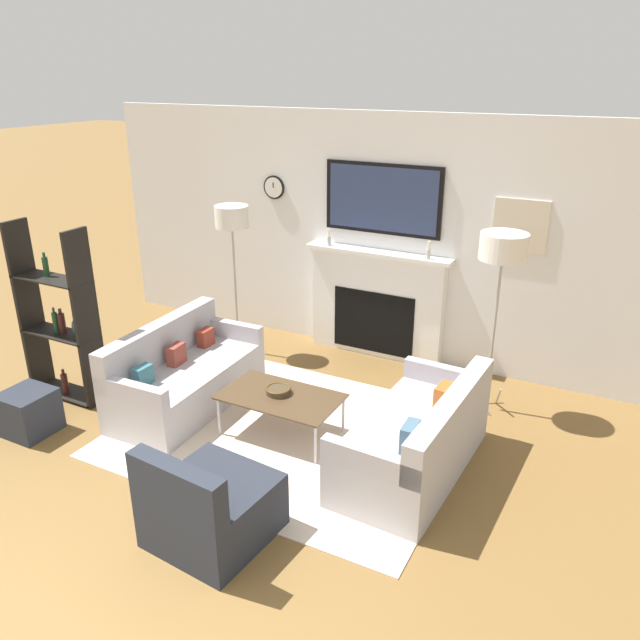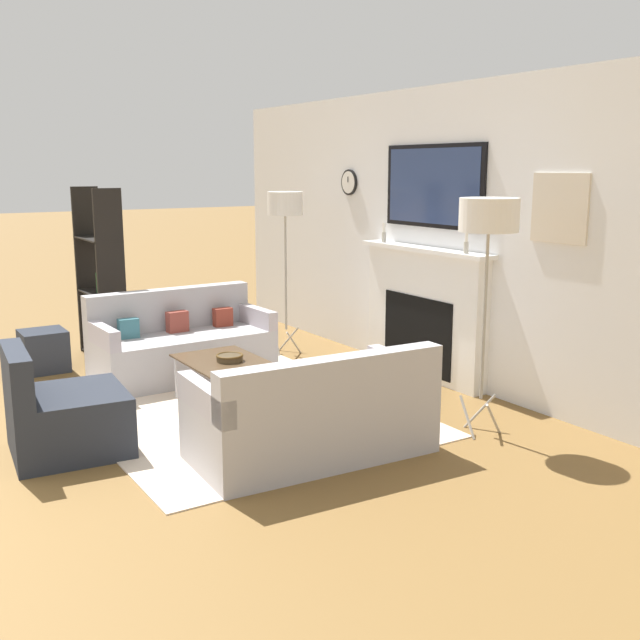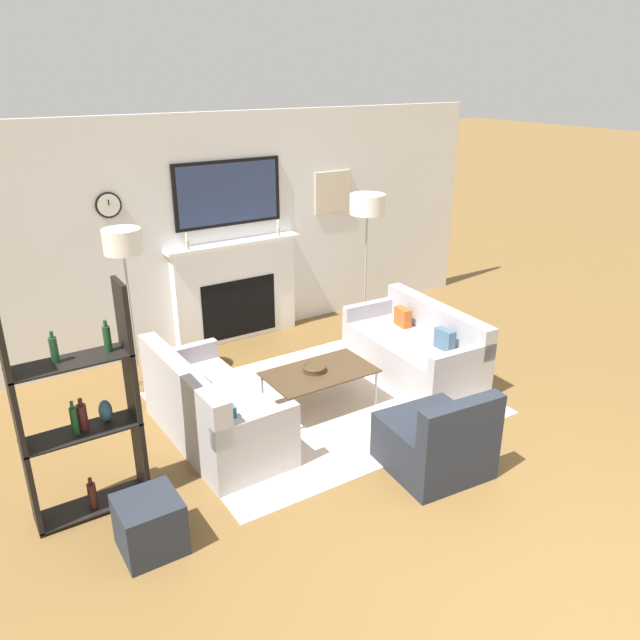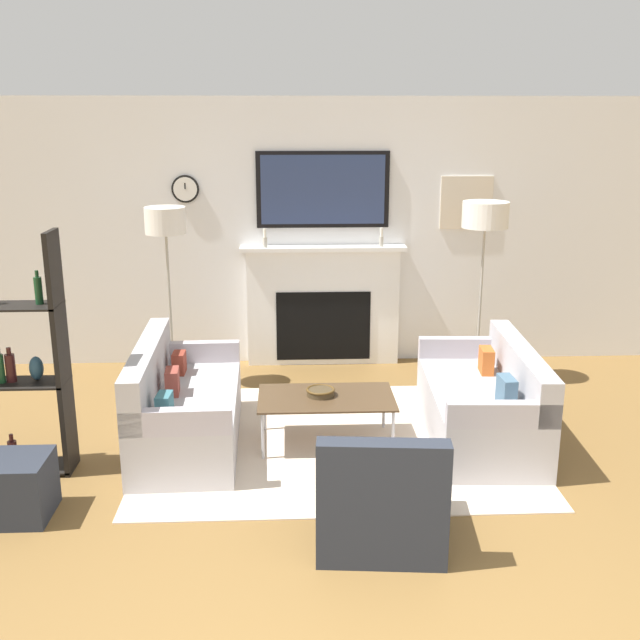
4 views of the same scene
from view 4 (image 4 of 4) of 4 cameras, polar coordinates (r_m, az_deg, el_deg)
name	(u,v)px [view 4 (image 4 of 4)]	position (r m, az deg, el deg)	size (l,w,h in m)	color
fireplace_wall	(323,246)	(7.69, 0.23, 5.69)	(7.19, 0.28, 2.70)	white
area_rug	(335,440)	(6.07, 1.14, -9.16)	(3.01, 2.39, 0.01)	beige
couch_left	(182,409)	(6.00, -10.44, -6.72)	(0.81, 1.66, 0.82)	#AFACB0
couch_right	(484,406)	(6.15, 12.40, -6.38)	(0.87, 1.67, 0.77)	#AFACB0
armchair	(380,500)	(4.69, 4.62, -13.52)	(0.82, 0.83, 0.77)	#272B35
coffee_table	(326,400)	(5.89, 0.48, -6.08)	(1.06, 0.62, 0.40)	#4C3823
decorative_bowl	(321,392)	(5.89, 0.04, -5.48)	(0.23, 0.23, 0.06)	#473924
floor_lamp_left	(165,224)	(6.96, -11.69, 7.18)	(0.37, 0.37, 1.73)	#9E998E
floor_lamp_right	(485,217)	(7.11, 12.48, 7.64)	(0.43, 0.43, 1.76)	#9E998E
shelf_unit	(7,363)	(5.74, -22.74, -3.07)	(0.83, 0.28, 1.77)	black
ottoman	(17,488)	(5.32, -22.07, -11.75)	(0.42, 0.42, 0.41)	#272B35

